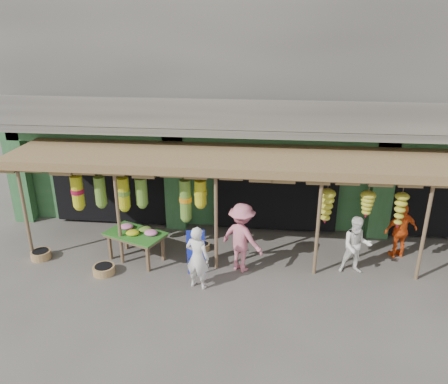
# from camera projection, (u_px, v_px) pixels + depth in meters

# --- Properties ---
(ground) EXTENTS (80.00, 80.00, 0.00)m
(ground) POSITION_uv_depth(u_px,v_px,m) (274.00, 267.00, 11.37)
(ground) COLOR #514C47
(ground) RESTS_ON ground
(building) EXTENTS (16.40, 6.80, 7.00)m
(building) POSITION_uv_depth(u_px,v_px,m) (278.00, 104.00, 14.63)
(building) COLOR gray
(building) RESTS_ON ground
(awning) EXTENTS (14.00, 2.70, 2.79)m
(awning) POSITION_uv_depth(u_px,v_px,m) (273.00, 163.00, 11.18)
(awning) COLOR brown
(awning) RESTS_ON ground
(flower_table) EXTENTS (1.77, 1.43, 0.92)m
(flower_table) POSITION_uv_depth(u_px,v_px,m) (136.00, 234.00, 11.47)
(flower_table) COLOR brown
(flower_table) RESTS_ON ground
(blue_chair) EXTENTS (0.57, 0.58, 1.00)m
(blue_chair) POSITION_uv_depth(u_px,v_px,m) (196.00, 248.00, 11.16)
(blue_chair) COLOR #1A2AAE
(blue_chair) RESTS_ON ground
(basket_left) EXTENTS (0.60, 0.60, 0.22)m
(basket_left) POSITION_uv_depth(u_px,v_px,m) (41.00, 255.00, 11.74)
(basket_left) COLOR brown
(basket_left) RESTS_ON ground
(basket_mid) EXTENTS (0.61, 0.61, 0.21)m
(basket_mid) POSITION_uv_depth(u_px,v_px,m) (104.00, 270.00, 11.04)
(basket_mid) COLOR brown
(basket_mid) RESTS_ON ground
(basket_right) EXTENTS (0.42, 0.42, 0.18)m
(basket_right) POSITION_uv_depth(u_px,v_px,m) (203.00, 247.00, 12.20)
(basket_right) COLOR olive
(basket_right) RESTS_ON ground
(person_front) EXTENTS (0.67, 0.54, 1.60)m
(person_front) POSITION_uv_depth(u_px,v_px,m) (197.00, 258.00, 10.24)
(person_front) COLOR white
(person_front) RESTS_ON ground
(person_right) EXTENTS (0.75, 0.59, 1.53)m
(person_right) POSITION_uv_depth(u_px,v_px,m) (356.00, 246.00, 10.86)
(person_right) COLOR white
(person_right) RESTS_ON ground
(person_vendor) EXTENTS (0.98, 0.62, 1.56)m
(person_vendor) POSITION_uv_depth(u_px,v_px,m) (401.00, 230.00, 11.61)
(person_vendor) COLOR #F25616
(person_vendor) RESTS_ON ground
(person_shopper) EXTENTS (1.36, 1.19, 1.82)m
(person_shopper) POSITION_uv_depth(u_px,v_px,m) (242.00, 238.00, 10.94)
(person_shopper) COLOR #DB7488
(person_shopper) RESTS_ON ground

